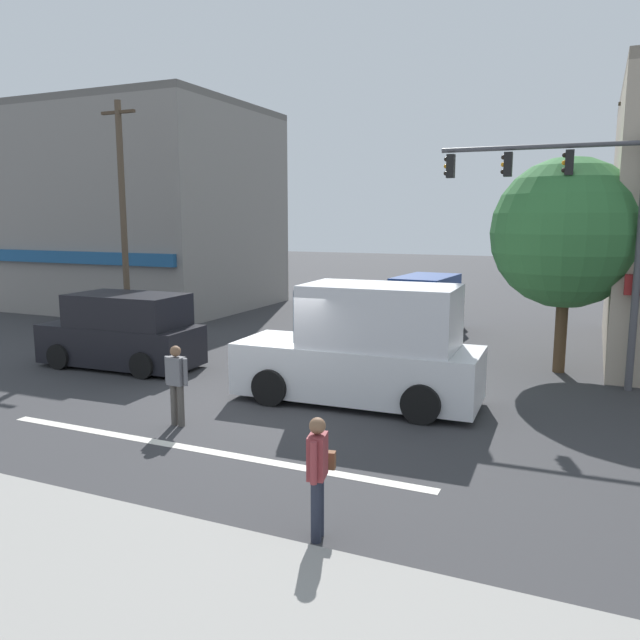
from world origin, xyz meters
TOP-DOWN VIEW (x-y plane):
  - ground_plane at (0.00, 0.00)m, footprint 120.00×120.00m
  - lane_marking_stripe at (0.00, -3.50)m, footprint 9.00×0.24m
  - building_left_block at (-13.59, 11.69)m, footprint 11.18×9.22m
  - street_tree at (5.75, 5.47)m, footprint 4.03×4.03m
  - utility_pole_near_left at (-8.77, 4.87)m, footprint 1.40×0.22m
  - utility_pole_far_right at (7.53, 9.73)m, footprint 1.40×0.22m
  - traffic_light_mast at (6.13, 4.13)m, footprint 4.89×0.37m
  - van_waiting_far at (-5.68, 1.09)m, footprint 4.66×2.16m
  - box_truck_crossing_rightbound at (1.82, 0.54)m, footprint 5.67×2.39m
  - van_parked_curbside at (0.81, 9.73)m, footprint 2.27×4.71m
  - pedestrian_foreground_with_bag at (3.34, -5.53)m, footprint 0.32×0.69m
  - pedestrian_mid_crossing at (-1.15, -2.52)m, footprint 0.57×0.25m

SIDE VIEW (x-z plane):
  - ground_plane at x=0.00m, z-range 0.00..0.00m
  - lane_marking_stripe at x=0.00m, z-range 0.00..0.01m
  - pedestrian_mid_crossing at x=-1.15m, z-range 0.11..1.78m
  - pedestrian_foreground_with_bag at x=3.34m, z-range 0.12..1.79m
  - van_waiting_far at x=-5.68m, z-range -0.05..2.06m
  - van_parked_curbside at x=0.81m, z-range -0.05..2.06m
  - box_truck_crossing_rightbound at x=1.82m, z-range -0.12..2.63m
  - street_tree at x=5.75m, z-range 0.89..6.72m
  - utility_pole_far_right at x=7.53m, z-range 0.15..8.29m
  - utility_pole_near_left at x=-8.77m, z-range 0.15..8.34m
  - traffic_light_mast at x=6.13m, z-range 1.20..7.40m
  - building_left_block at x=-13.59m, z-range 0.00..9.27m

